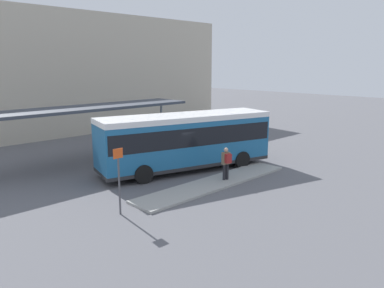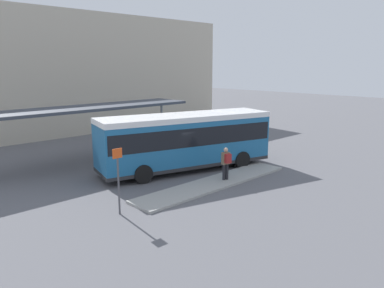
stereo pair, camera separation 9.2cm
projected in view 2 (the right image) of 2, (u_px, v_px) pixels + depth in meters
The scene contains 12 objects.
ground_plane at pixel (186, 170), 22.17m from camera, with size 120.00×120.00×0.00m, color #5B5B60.
curb_island at pixel (215, 183), 19.48m from camera, with size 9.84×1.80×0.12m.
city_bus at pixel (186, 138), 21.78m from camera, with size 10.57×5.20×3.29m.
pedestrian_waiting at pixel (226, 162), 19.62m from camera, with size 0.47×0.52×1.74m.
bicycle_yellow at pixel (235, 135), 31.25m from camera, with size 0.48×1.73×0.75m.
bicycle_white at pixel (227, 134), 31.56m from camera, with size 0.48×1.58×0.68m.
bicycle_red at pixel (222, 133), 32.15m from camera, with size 0.48×1.75×0.76m.
station_shelter at pixel (89, 108), 23.60m from camera, with size 13.78×3.05×3.52m.
potted_planter_near_shelter at pixel (113, 159), 22.05m from camera, with size 0.70×0.70×1.24m.
potted_planter_far_side at pixel (163, 148), 24.88m from camera, with size 0.88×0.88×1.25m.
platform_sign at pixel (118, 178), 15.26m from camera, with size 0.44×0.08×2.80m.
station_building at pixel (70, 73), 38.03m from camera, with size 28.50×13.03×10.62m.
Camera 2 is at (-14.54, -15.67, 6.09)m, focal length 35.00 mm.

